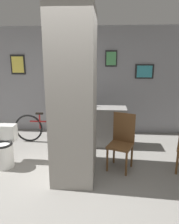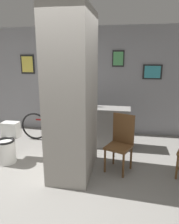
{
  "view_description": "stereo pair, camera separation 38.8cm",
  "coord_description": "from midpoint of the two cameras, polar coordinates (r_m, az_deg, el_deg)",
  "views": [
    {
      "loc": [
        0.59,
        -2.79,
        1.94
      ],
      "look_at": [
        0.3,
        0.96,
        0.95
      ],
      "focal_mm": 35.0,
      "sensor_mm": 36.0,
      "label": 1
    },
    {
      "loc": [
        0.97,
        -2.74,
        1.94
      ],
      "look_at": [
        0.3,
        0.96,
        0.95
      ],
      "focal_mm": 35.0,
      "sensor_mm": 36.0,
      "label": 2
    }
  ],
  "objects": [
    {
      "name": "counter_shelf",
      "position": [
        4.76,
        -0.01,
        -3.81
      ],
      "size": [
        1.19,
        0.44,
        0.85
      ],
      "color": "gray",
      "rests_on": "ground_plane"
    },
    {
      "name": "toilet",
      "position": [
        4.29,
        -23.82,
        -8.89
      ],
      "size": [
        0.35,
        0.51,
        0.71
      ],
      "color": "silver",
      "rests_on": "ground_plane"
    },
    {
      "name": "ground_plane",
      "position": [
        3.47,
        -10.04,
        -19.51
      ],
      "size": [
        14.0,
        14.0,
        0.0
      ],
      "primitive_type": "plane",
      "color": "gray"
    },
    {
      "name": "pillar_center",
      "position": [
        3.45,
        -7.08,
        3.96
      ],
      "size": [
        0.67,
        1.11,
        2.6
      ],
      "color": "gray",
      "rests_on": "ground_plane"
    },
    {
      "name": "bottle_tall",
      "position": [
        4.69,
        -3.13,
        2.54
      ],
      "size": [
        0.06,
        0.06,
        0.27
      ],
      "color": "#267233",
      "rests_on": "counter_shelf"
    },
    {
      "name": "chair_near_pillar",
      "position": [
        3.81,
        5.56,
        -7.22
      ],
      "size": [
        0.5,
        0.5,
        0.97
      ],
      "rotation": [
        0.0,
        0.0,
        -0.38
      ],
      "color": "brown",
      "rests_on": "ground_plane"
    },
    {
      "name": "bottle_short",
      "position": [
        4.69,
        -1.84,
        2.35
      ],
      "size": [
        0.07,
        0.07,
        0.22
      ],
      "color": "#19598C",
      "rests_on": "counter_shelf"
    },
    {
      "name": "wall_back",
      "position": [
        5.49,
        -3.91,
        8.07
      ],
      "size": [
        8.0,
        0.09,
        2.6
      ],
      "color": "gray",
      "rests_on": "ground_plane"
    },
    {
      "name": "bicycle",
      "position": [
        5.03,
        -11.97,
        -4.16
      ],
      "size": [
        1.72,
        0.42,
        0.69
      ],
      "color": "black",
      "rests_on": "ground_plane"
    }
  ]
}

